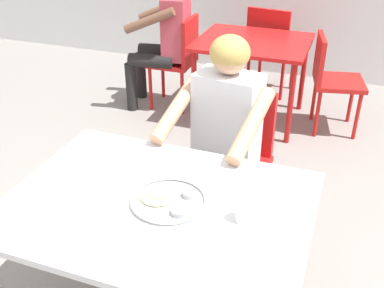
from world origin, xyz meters
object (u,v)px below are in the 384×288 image
chair_red_far (270,45)px  patron_background (166,30)px  chair_red_right (331,76)px  drinking_cup (244,211)px  chair_foreground (233,150)px  table_background_red (253,50)px  thali_tray (169,200)px  table_foreground (158,215)px  diner_foreground (220,132)px  chair_red_left (179,56)px

chair_red_far → patron_background: 1.05m
chair_red_right → chair_red_far: chair_red_far is taller
drinking_cup → chair_foreground: bearing=107.2°
drinking_cup → table_background_red: bearing=102.5°
thali_tray → patron_background: (-0.99, 2.31, -0.01)m
drinking_cup → chair_red_far: bearing=99.3°
table_foreground → table_background_red: (-0.16, 2.34, -0.03)m
diner_foreground → chair_red_right: diner_foreground is taller
chair_red_right → chair_foreground: bearing=-106.2°
patron_background → table_foreground: bearing=-67.8°
chair_foreground → chair_red_left: chair_red_left is taller
thali_tray → diner_foreground: size_ratio=0.26×
table_background_red → chair_red_left: (-0.68, 0.01, -0.14)m
table_foreground → chair_red_right: (0.50, 2.36, -0.18)m
drinking_cup → diner_foreground: size_ratio=0.07×
chair_foreground → table_background_red: bearing=99.4°
chair_foreground → patron_background: 1.77m
chair_foreground → table_background_red: size_ratio=0.91×
chair_foreground → chair_red_far: (-0.20, 2.04, 0.02)m
patron_background → chair_red_far: bearing=36.5°
table_foreground → table_background_red: table_foreground is taller
thali_tray → chair_red_right: size_ratio=0.38×
chair_foreground → table_background_red: (-0.24, 1.44, 0.14)m
drinking_cup → chair_red_far: 2.98m
chair_foreground → table_foreground: bearing=-95.0°
thali_tray → drinking_cup: drinking_cup is taller
table_background_red → chair_red_right: size_ratio=1.15×
table_background_red → diner_foreground: bearing=-82.6°
table_background_red → patron_background: (-0.79, -0.01, 0.10)m
chair_foreground → chair_red_left: size_ratio=1.00×
chair_red_left → chair_red_right: 1.34m
thali_tray → chair_foreground: chair_foreground is taller
table_foreground → chair_red_right: bearing=78.0°
diner_foreground → table_background_red: (-0.21, 1.66, -0.09)m
drinking_cup → chair_red_right: 2.38m
table_foreground → patron_background: (-0.95, 2.33, 0.07)m
table_background_red → thali_tray: bearing=-85.0°
diner_foreground → patron_background: size_ratio=0.99×
chair_red_far → thali_tray: bearing=-86.7°
chair_foreground → chair_red_far: 2.05m
thali_tray → chair_foreground: (0.03, 0.89, -0.25)m
table_foreground → diner_foreground: size_ratio=1.01×
drinking_cup → chair_red_right: drinking_cup is taller
chair_red_right → patron_background: patron_background is taller
thali_tray → chair_red_far: chair_red_far is taller
drinking_cup → chair_foreground: size_ratio=0.10×
chair_foreground → chair_red_left: 1.72m
thali_tray → chair_foreground: size_ratio=0.37×
patron_background → chair_red_left: bearing=13.8°
drinking_cup → chair_red_left: (-1.19, 2.35, -0.28)m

